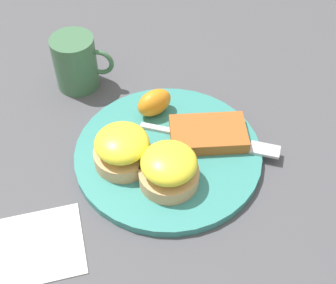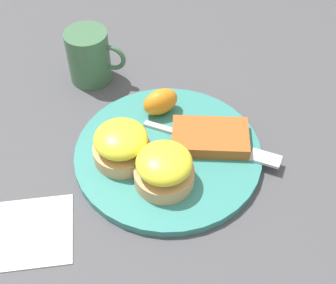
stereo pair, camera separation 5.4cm
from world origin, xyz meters
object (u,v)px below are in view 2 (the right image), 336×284
object	(u,v)px
orange_wedge	(160,102)
fork	(220,145)
sandwich_benedict_right	(164,168)
cup	(89,56)
hashbrown_patty	(210,137)
sandwich_benedict_left	(121,145)

from	to	relation	value
orange_wedge	fork	world-z (taller)	orange_wedge
sandwich_benedict_right	cup	size ratio (longest dim) A/B	0.82
fork	sandwich_benedict_right	bearing A→B (deg)	-127.32
sandwich_benedict_right	hashbrown_patty	xyz separation A→B (m)	(0.05, 0.09, -0.02)
hashbrown_patty	cup	world-z (taller)	cup
sandwich_benedict_right	orange_wedge	bearing A→B (deg)	107.07
sandwich_benedict_right	hashbrown_patty	size ratio (longest dim) A/B	0.74
sandwich_benedict_right	fork	world-z (taller)	sandwich_benedict_right
fork	cup	bearing A→B (deg)	154.83
sandwich_benedict_right	fork	distance (m)	0.11
sandwich_benedict_left	cup	size ratio (longest dim) A/B	0.82
hashbrown_patty	orange_wedge	size ratio (longest dim) A/B	1.95
sandwich_benedict_right	orange_wedge	world-z (taller)	sandwich_benedict_right
sandwich_benedict_left	hashbrown_patty	bearing A→B (deg)	27.75
sandwich_benedict_right	fork	xyz separation A→B (m)	(0.07, 0.09, -0.03)
orange_wedge	hashbrown_patty	bearing A→B (deg)	-26.38
sandwich_benedict_right	hashbrown_patty	bearing A→B (deg)	61.73
sandwich_benedict_left	orange_wedge	world-z (taller)	sandwich_benedict_left
sandwich_benedict_left	cup	distance (m)	0.21
orange_wedge	fork	xyz separation A→B (m)	(0.11, -0.05, -0.02)
hashbrown_patty	sandwich_benedict_right	bearing A→B (deg)	-118.27
sandwich_benedict_left	cup	xyz separation A→B (m)	(-0.12, 0.18, 0.01)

